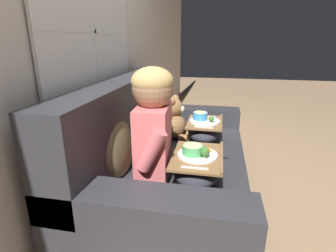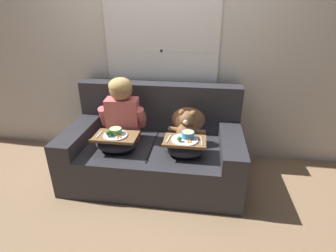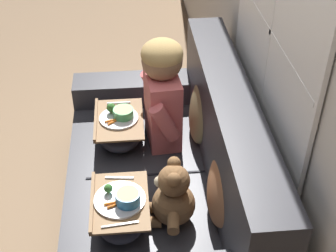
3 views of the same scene
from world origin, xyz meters
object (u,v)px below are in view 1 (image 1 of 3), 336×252
teddy_bear (174,121)px  lap_tray_child (197,166)px  couch (163,164)px  throw_pillow_behind_teddy (146,113)px  throw_pillow_behind_child (116,142)px  child_figure (153,119)px  lap_tray_teddy (204,129)px

teddy_bear → lap_tray_child: bearing=-159.0°
couch → throw_pillow_behind_teddy: couch is taller
lap_tray_child → couch: bearing=39.5°
throw_pillow_behind_child → teddy_bear: 0.71m
throw_pillow_behind_child → teddy_bear: bearing=-20.1°
child_figure → teddy_bear: (0.66, -0.00, -0.21)m
teddy_bear → lap_tray_teddy: (0.00, -0.25, -0.06)m
throw_pillow_behind_child → throw_pillow_behind_teddy: 0.66m
teddy_bear → couch: bearing=176.7°
throw_pillow_behind_teddy → lap_tray_child: bearing=-143.2°
couch → lap_tray_child: size_ratio=4.25×
child_figure → lap_tray_child: 0.38m
throw_pillow_behind_child → child_figure: size_ratio=0.67×
throw_pillow_behind_child → couch: bearing=-34.0°
couch → throw_pillow_behind_teddy: (0.33, 0.22, 0.29)m
throw_pillow_behind_teddy → lap_tray_child: 0.84m
teddy_bear → lap_tray_teddy: 0.26m
couch → child_figure: size_ratio=2.69×
lap_tray_teddy → throw_pillow_behind_teddy: bearing=90.1°
lap_tray_teddy → child_figure: bearing=158.8°
throw_pillow_behind_child → throw_pillow_behind_teddy: throw_pillow_behind_child is taller
throw_pillow_behind_child → lap_tray_child: (-0.00, -0.50, -0.11)m
throw_pillow_behind_child → lap_tray_child: throw_pillow_behind_child is taller
throw_pillow_behind_child → lap_tray_child: 0.51m
child_figure → teddy_bear: bearing=-0.3°
lap_tray_child → lap_tray_teddy: size_ratio=1.06×
lap_tray_child → child_figure: bearing=89.8°
child_figure → teddy_bear: child_figure is taller
couch → lap_tray_teddy: 0.47m
couch → lap_tray_teddy: (0.33, -0.27, 0.18)m
throw_pillow_behind_teddy → lap_tray_child: size_ratio=0.97×
lap_tray_child → teddy_bear: bearing=21.0°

